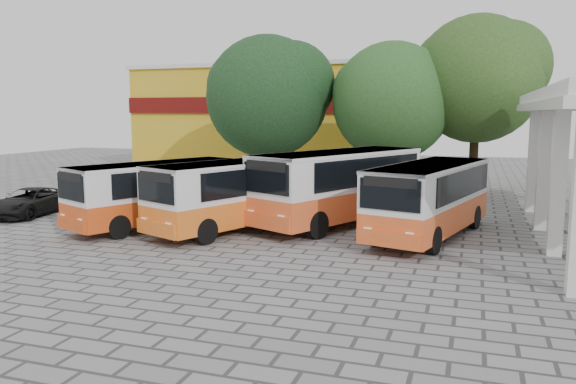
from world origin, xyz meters
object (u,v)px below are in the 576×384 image
(bus_far_left, at_px, (156,190))
(parked_car, at_px, (29,202))
(bus_centre_left, at_px, (236,191))
(bus_centre_right, at_px, (339,182))
(bus_far_right, at_px, (430,195))

(bus_far_left, height_order, parked_car, bus_far_left)
(bus_centre_left, relative_size, parked_car, 1.84)
(bus_far_left, distance_m, bus_centre_left, 3.39)
(bus_centre_left, bearing_deg, bus_centre_right, 56.47)
(bus_far_left, height_order, bus_far_right, bus_far_right)
(bus_far_right, height_order, parked_car, bus_far_right)
(bus_centre_left, xyz_separation_m, parked_car, (-10.21, -0.03, -0.97))
(bus_centre_right, xyz_separation_m, parked_car, (-13.81, -2.41, -1.15))
(parked_car, bearing_deg, bus_centre_left, -6.75)
(bus_centre_left, relative_size, bus_far_right, 1.01)
(bus_far_left, height_order, bus_centre_left, bus_centre_left)
(bus_centre_left, distance_m, parked_car, 10.26)
(bus_centre_right, bearing_deg, bus_far_right, 6.17)
(bus_far_left, distance_m, parked_car, 6.90)
(bus_centre_left, distance_m, bus_centre_right, 4.32)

